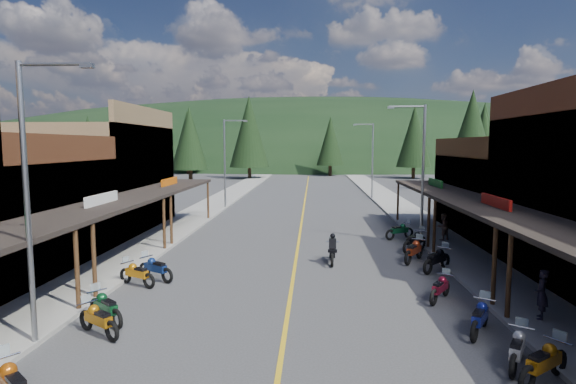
# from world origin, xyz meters

# --- Properties ---
(ground) EXTENTS (220.00, 220.00, 0.00)m
(ground) POSITION_xyz_m (0.00, 0.00, 0.00)
(ground) COLOR #38383A
(ground) RESTS_ON ground
(centerline) EXTENTS (0.15, 90.00, 0.01)m
(centerline) POSITION_xyz_m (0.00, 20.00, 0.01)
(centerline) COLOR gold
(centerline) RESTS_ON ground
(sidewalk_west) EXTENTS (3.40, 94.00, 0.15)m
(sidewalk_west) POSITION_xyz_m (-8.70, 20.00, 0.07)
(sidewalk_west) COLOR gray
(sidewalk_west) RESTS_ON ground
(sidewalk_east) EXTENTS (3.40, 94.00, 0.15)m
(sidewalk_east) POSITION_xyz_m (8.70, 20.00, 0.07)
(sidewalk_east) COLOR gray
(sidewalk_east) RESTS_ON ground
(shop_west_3) EXTENTS (10.90, 10.20, 8.20)m
(shop_west_3) POSITION_xyz_m (-13.78, 11.30, 3.52)
(shop_west_3) COLOR brown
(shop_west_3) RESTS_ON ground
(shop_east_3) EXTENTS (10.90, 10.20, 6.20)m
(shop_east_3) POSITION_xyz_m (13.75, 11.30, 2.53)
(shop_east_3) COLOR #4C2D16
(shop_east_3) RESTS_ON ground
(streetlight_0) EXTENTS (2.16, 0.18, 8.00)m
(streetlight_0) POSITION_xyz_m (-6.95, -6.00, 4.46)
(streetlight_0) COLOR gray
(streetlight_0) RESTS_ON ground
(streetlight_1) EXTENTS (2.16, 0.18, 8.00)m
(streetlight_1) POSITION_xyz_m (-6.95, 22.00, 4.46)
(streetlight_1) COLOR gray
(streetlight_1) RESTS_ON ground
(streetlight_2) EXTENTS (2.16, 0.18, 8.00)m
(streetlight_2) POSITION_xyz_m (6.95, 8.00, 4.46)
(streetlight_2) COLOR gray
(streetlight_2) RESTS_ON ground
(streetlight_3) EXTENTS (2.16, 0.18, 8.00)m
(streetlight_3) POSITION_xyz_m (6.95, 30.00, 4.46)
(streetlight_3) COLOR gray
(streetlight_3) RESTS_ON ground
(ridge_hill) EXTENTS (310.00, 140.00, 60.00)m
(ridge_hill) POSITION_xyz_m (0.00, 135.00, 0.00)
(ridge_hill) COLOR black
(ridge_hill) RESTS_ON ground
(pine_0) EXTENTS (5.04, 5.04, 11.00)m
(pine_0) POSITION_xyz_m (-40.00, 62.00, 6.48)
(pine_0) COLOR black
(pine_0) RESTS_ON ground
(pine_1) EXTENTS (5.88, 5.88, 12.50)m
(pine_1) POSITION_xyz_m (-24.00, 70.00, 7.24)
(pine_1) COLOR black
(pine_1) RESTS_ON ground
(pine_2) EXTENTS (6.72, 6.72, 14.00)m
(pine_2) POSITION_xyz_m (-10.00, 58.00, 7.99)
(pine_2) COLOR black
(pine_2) RESTS_ON ground
(pine_3) EXTENTS (5.04, 5.04, 11.00)m
(pine_3) POSITION_xyz_m (4.00, 66.00, 6.48)
(pine_3) COLOR black
(pine_3) RESTS_ON ground
(pine_4) EXTENTS (5.88, 5.88, 12.50)m
(pine_4) POSITION_xyz_m (18.00, 60.00, 7.24)
(pine_4) COLOR black
(pine_4) RESTS_ON ground
(pine_5) EXTENTS (6.72, 6.72, 14.00)m
(pine_5) POSITION_xyz_m (34.00, 72.00, 7.99)
(pine_5) COLOR black
(pine_5) RESTS_ON ground
(pine_6) EXTENTS (5.04, 5.04, 11.00)m
(pine_6) POSITION_xyz_m (46.00, 64.00, 6.48)
(pine_6) COLOR black
(pine_6) RESTS_ON ground
(pine_7) EXTENTS (5.88, 5.88, 12.50)m
(pine_7) POSITION_xyz_m (-32.00, 76.00, 7.24)
(pine_7) COLOR black
(pine_7) RESTS_ON ground
(pine_8) EXTENTS (4.48, 4.48, 10.00)m
(pine_8) POSITION_xyz_m (-22.00, 40.00, 5.98)
(pine_8) COLOR black
(pine_8) RESTS_ON ground
(pine_9) EXTENTS (4.93, 4.93, 10.80)m
(pine_9) POSITION_xyz_m (24.00, 45.00, 6.38)
(pine_9) COLOR black
(pine_9) RESTS_ON ground
(pine_10) EXTENTS (5.38, 5.38, 11.60)m
(pine_10) POSITION_xyz_m (-18.00, 50.00, 6.78)
(pine_10) COLOR black
(pine_10) RESTS_ON ground
(pine_11) EXTENTS (5.82, 5.82, 12.40)m
(pine_11) POSITION_xyz_m (20.00, 38.00, 7.19)
(pine_11) COLOR black
(pine_11) RESTS_ON ground
(bike_west_5) EXTENTS (2.00, 1.63, 1.12)m
(bike_west_5) POSITION_xyz_m (-5.59, -5.25, 0.56)
(bike_west_5) COLOR #9F600B
(bike_west_5) RESTS_ON ground
(bike_west_6) EXTENTS (2.01, 1.82, 1.17)m
(bike_west_6) POSITION_xyz_m (-5.82, -4.30, 0.58)
(bike_west_6) COLOR #0C401E
(bike_west_6) RESTS_ON ground
(bike_west_7) EXTENTS (2.03, 1.49, 1.12)m
(bike_west_7) POSITION_xyz_m (-6.33, -0.44, 0.56)
(bike_west_7) COLOR #C6760E
(bike_west_7) RESTS_ON ground
(bike_west_8) EXTENTS (2.09, 1.63, 1.16)m
(bike_west_8) POSITION_xyz_m (-5.83, 0.33, 0.58)
(bike_west_8) COLOR navy
(bike_west_8) RESTS_ON ground
(bike_east_4) EXTENTS (2.03, 1.74, 1.15)m
(bike_east_4) POSITION_xyz_m (6.42, -7.30, 0.58)
(bike_east_4) COLOR #9C5A0B
(bike_east_4) RESTS_ON ground
(bike_east_5) EXTENTS (1.54, 1.97, 1.10)m
(bike_east_5) POSITION_xyz_m (6.14, -6.51, 0.55)
(bike_east_5) COLOR #A4A4A9
(bike_east_5) RESTS_ON ground
(bike_east_6) EXTENTS (1.61, 2.06, 1.14)m
(bike_east_6) POSITION_xyz_m (5.93, -4.47, 0.57)
(bike_east_6) COLOR navy
(bike_east_6) RESTS_ON ground
(bike_east_7) EXTENTS (1.57, 1.89, 1.07)m
(bike_east_7) POSITION_xyz_m (5.55, -1.54, 0.53)
(bike_east_7) COLOR maroon
(bike_east_7) RESTS_ON ground
(bike_east_8) EXTENTS (2.02, 2.04, 1.23)m
(bike_east_8) POSITION_xyz_m (6.49, 2.39, 0.61)
(bike_east_8) COLOR black
(bike_east_8) RESTS_ON ground
(bike_east_9) EXTENTS (1.81, 2.25, 1.26)m
(bike_east_9) POSITION_xyz_m (5.82, 4.01, 0.63)
(bike_east_9) COLOR maroon
(bike_east_9) RESTS_ON ground
(bike_east_10) EXTENTS (2.05, 2.18, 1.28)m
(bike_east_10) POSITION_xyz_m (6.34, 6.18, 0.64)
(bike_east_10) COLOR black
(bike_east_10) RESTS_ON ground
(bike_east_11) EXTENTS (2.10, 1.57, 1.16)m
(bike_east_11) POSITION_xyz_m (6.14, 9.41, 0.58)
(bike_east_11) COLOR #0D4325
(bike_east_11) RESTS_ON ground
(rider_on_bike) EXTENTS (0.76, 2.05, 1.54)m
(rider_on_bike) POSITION_xyz_m (1.80, 3.55, 0.62)
(rider_on_bike) COLOR black
(rider_on_bike) RESTS_ON ground
(pedestrian_east_a) EXTENTS (0.59, 0.70, 1.63)m
(pedestrian_east_a) POSITION_xyz_m (8.22, -3.47, 0.96)
(pedestrian_east_a) COLOR black
(pedestrian_east_a) RESTS_ON sidewalk_east
(pedestrian_east_b) EXTENTS (0.90, 0.76, 1.60)m
(pedestrian_east_b) POSITION_xyz_m (8.51, 8.63, 0.95)
(pedestrian_east_b) COLOR brown
(pedestrian_east_b) RESTS_ON sidewalk_east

